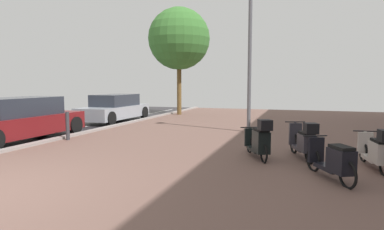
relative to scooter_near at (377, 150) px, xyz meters
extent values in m
torus|color=black|center=(0.06, -0.39, -0.20)|extent=(0.12, 0.50, 0.50)
torus|color=black|center=(-0.12, 0.84, -0.20)|extent=(0.12, 0.50, 0.50)
cube|color=beige|center=(-0.03, 0.23, -0.22)|extent=(0.38, 0.73, 0.08)
cube|color=beige|center=(0.02, -0.17, -0.01)|extent=(0.38, 0.59, 0.42)
cube|color=black|center=(0.02, -0.17, 0.23)|extent=(0.33, 0.53, 0.06)
cylinder|color=beige|center=(-0.12, 0.82, 0.05)|extent=(0.09, 0.13, 0.50)
cube|color=beige|center=(-0.11, 0.74, 0.02)|extent=(0.33, 0.13, 0.50)
cylinder|color=black|center=(-0.12, 0.79, 0.29)|extent=(0.52, 0.10, 0.03)
torus|color=black|center=(-0.74, -1.47, -0.19)|extent=(0.28, 0.48, 0.52)
torus|color=black|center=(-1.27, -0.44, -0.19)|extent=(0.28, 0.48, 0.52)
cube|color=black|center=(-1.00, -0.95, -0.22)|extent=(0.55, 0.71, 0.08)
cube|color=black|center=(-0.83, -1.28, 0.00)|extent=(0.50, 0.59, 0.44)
cube|color=black|center=(-0.83, -1.28, 0.25)|extent=(0.45, 0.53, 0.06)
cylinder|color=black|center=(-1.26, -0.46, 0.06)|extent=(0.12, 0.14, 0.52)
cube|color=black|center=(-1.23, -0.53, 0.04)|extent=(0.32, 0.22, 0.51)
cylinder|color=black|center=(-1.25, -0.48, 0.32)|extent=(0.47, 0.26, 0.03)
torus|color=black|center=(-2.34, -0.03, -0.22)|extent=(0.24, 0.44, 0.47)
torus|color=black|center=(-2.83, 1.01, -0.22)|extent=(0.24, 0.44, 0.47)
cube|color=black|center=(-2.58, 0.49, -0.24)|extent=(0.53, 0.70, 0.08)
cube|color=black|center=(-2.43, 0.15, 0.02)|extent=(0.49, 0.59, 0.51)
cube|color=black|center=(-2.43, 0.15, 0.31)|extent=(0.43, 0.53, 0.06)
cylinder|color=black|center=(-2.82, 0.99, 0.02)|extent=(0.11, 0.14, 0.47)
cube|color=black|center=(-2.79, 0.92, -0.01)|extent=(0.32, 0.21, 0.46)
cylinder|color=black|center=(-2.81, 0.96, 0.25)|extent=(0.48, 0.25, 0.03)
cube|color=black|center=(-2.32, -0.08, 0.46)|extent=(0.37, 0.37, 0.24)
torus|color=black|center=(-1.34, 0.21, -0.17)|extent=(0.23, 0.56, 0.57)
torus|color=black|center=(-1.70, 1.33, -0.17)|extent=(0.23, 0.56, 0.57)
cube|color=#37353E|center=(-1.52, 0.77, -0.19)|extent=(0.47, 0.71, 0.08)
cube|color=#37353E|center=(-1.40, 0.41, 0.01)|extent=(0.45, 0.59, 0.40)
cube|color=black|center=(-1.40, 0.41, 0.24)|extent=(0.39, 0.53, 0.06)
cylinder|color=#37353E|center=(-1.69, 1.31, 0.12)|extent=(0.10, 0.14, 0.57)
cube|color=#37353E|center=(-1.67, 1.24, 0.09)|extent=(0.33, 0.18, 0.57)
cylinder|color=black|center=(-1.69, 1.28, 0.40)|extent=(0.50, 0.19, 0.03)
cube|color=black|center=(-1.32, 0.17, 0.39)|extent=(0.35, 0.35, 0.24)
cube|color=maroon|center=(-10.20, 0.63, 0.05)|extent=(1.67, 4.43, 0.62)
cube|color=#282D38|center=(-10.20, 0.60, 0.66)|extent=(1.41, 2.62, 0.59)
cylinder|color=black|center=(-11.00, 2.33, -0.12)|extent=(0.20, 0.62, 0.62)
cylinder|color=black|center=(-9.40, 2.33, -0.12)|extent=(0.20, 0.62, 0.62)
cube|color=#9EA4AE|center=(-10.18, 6.30, 0.03)|extent=(1.66, 4.23, 0.57)
cube|color=#282D38|center=(-10.18, 6.39, 0.59)|extent=(1.39, 2.43, 0.55)
cylinder|color=black|center=(-10.97, 7.89, -0.12)|extent=(0.20, 0.62, 0.62)
cylinder|color=black|center=(-9.40, 7.89, -0.12)|extent=(0.20, 0.62, 0.62)
cylinder|color=black|center=(-10.97, 4.70, -0.12)|extent=(0.20, 0.62, 0.62)
cylinder|color=black|center=(-9.40, 4.70, -0.12)|extent=(0.20, 0.62, 0.62)
cylinder|color=slate|center=(-3.43, 4.80, 2.15)|extent=(0.14, 0.14, 5.15)
cylinder|color=brown|center=(-8.41, 10.53, 1.16)|extent=(0.26, 0.26, 3.17)
sphere|color=#3D7832|center=(-8.41, 10.53, 3.99)|extent=(3.58, 3.58, 3.58)
cylinder|color=#38383D|center=(-8.72, 1.09, 0.03)|extent=(0.12, 0.12, 0.92)
camera|label=1|loc=(-1.54, -7.69, 1.40)|focal=30.86mm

